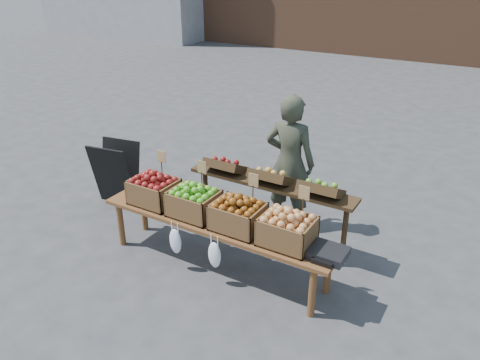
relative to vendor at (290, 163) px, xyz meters
The scene contains 10 objects.
ground 1.69m from the vendor, 65.75° to the right, with size 80.00×80.00×0.00m, color #3E3F41.
vendor is the anchor object (origin of this frame).
chalkboard_sign 2.39m from the vendor, 163.78° to the right, with size 0.58×0.32×0.88m, color black, non-canonical shape.
back_table 0.60m from the vendor, 89.17° to the right, with size 2.10×0.44×1.04m, color #352412, non-canonical shape.
display_bench 1.38m from the vendor, 102.07° to the right, with size 2.70×0.56×0.57m, color brown, non-canonical shape.
crate_golden_apples 1.65m from the vendor, 131.53° to the right, with size 0.50×0.40×0.28m, color maroon, non-canonical shape.
crate_russet_pears 1.35m from the vendor, 113.64° to the right, with size 0.50×0.40×0.28m, color #438927, non-canonical shape.
crate_red_apples 1.24m from the vendor, 89.42° to the right, with size 0.50×0.40×0.28m, color #893910, non-canonical shape.
crate_green_apples 1.36m from the vendor, 65.39° to the right, with size 0.50×0.40×0.28m, color gold, non-canonical shape.
weighing_scale 1.59m from the vendor, 51.20° to the right, with size 0.34×0.30×0.08m, color black.
Camera 1 is at (1.54, -3.41, 3.06)m, focal length 35.00 mm.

